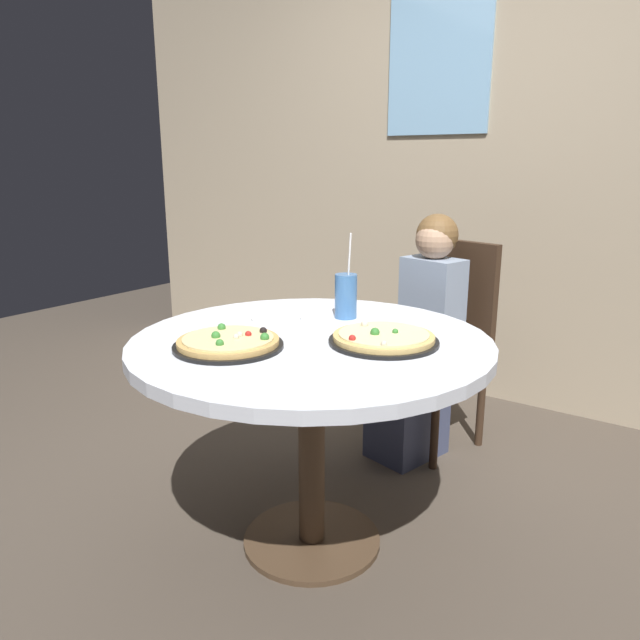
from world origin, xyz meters
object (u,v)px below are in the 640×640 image
object	(u,v)px
chair_wooden	(444,333)
diner_child	(419,350)
plate_small	(276,318)
pizza_cheese	(383,338)
soda_cup	(346,296)
pizza_veggie	(229,343)
dining_table	(311,369)

from	to	relation	value
chair_wooden	diner_child	distance (m)	0.19
plate_small	diner_child	bearing A→B (deg)	72.81
pizza_cheese	plate_small	distance (m)	0.46
diner_child	soda_cup	xyz separation A→B (m)	(-0.03, -0.56, 0.35)
chair_wooden	diner_child	bearing A→B (deg)	-102.32
soda_cup	pizza_cheese	bearing A→B (deg)	-36.87
pizza_veggie	plate_small	world-z (taller)	pizza_veggie
dining_table	chair_wooden	distance (m)	1.03
dining_table	diner_child	size ratio (longest dim) A/B	1.08
dining_table	pizza_veggie	world-z (taller)	pizza_veggie
soda_cup	plate_small	xyz separation A→B (m)	(-0.19, -0.17, -0.08)
diner_child	pizza_veggie	distance (m)	1.12
pizza_cheese	dining_table	bearing A→B (deg)	-158.86
diner_child	plate_small	distance (m)	0.81
chair_wooden	pizza_cheese	distance (m)	0.99
dining_table	pizza_veggie	distance (m)	0.30
dining_table	pizza_veggie	bearing A→B (deg)	-122.77
diner_child	pizza_veggie	world-z (taller)	diner_child
diner_child	pizza_cheese	world-z (taller)	diner_child
soda_cup	plate_small	bearing A→B (deg)	-139.35
diner_child	dining_table	bearing A→B (deg)	-88.81
diner_child	plate_small	xyz separation A→B (m)	(-0.23, -0.73, 0.27)
soda_cup	pizza_veggie	bearing A→B (deg)	-100.53
pizza_cheese	soda_cup	size ratio (longest dim) A/B	1.12
chair_wooden	plate_small	world-z (taller)	chair_wooden
pizza_veggie	dining_table	bearing A→B (deg)	57.23
dining_table	chair_wooden	bearing A→B (deg)	88.82
dining_table	plate_small	distance (m)	0.29
pizza_veggie	pizza_cheese	xyz separation A→B (m)	(0.36, 0.31, -0.00)
chair_wooden	plate_small	size ratio (longest dim) A/B	5.28
soda_cup	dining_table	bearing A→B (deg)	-79.89
dining_table	plate_small	size ratio (longest dim) A/B	6.46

